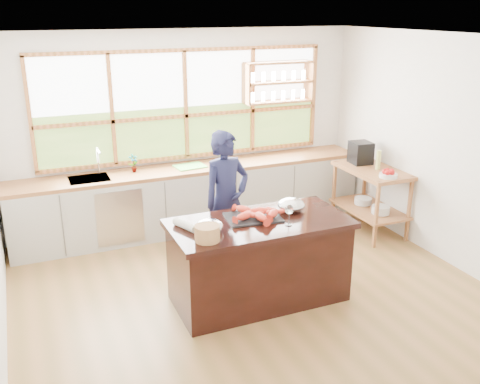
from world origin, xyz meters
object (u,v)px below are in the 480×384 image
espresso_machine (361,153)px  wicker_basket (207,233)px  island (259,261)px  cook (226,201)px

espresso_machine → wicker_basket: (-2.84, -1.64, -0.08)m
island → wicker_basket: (-0.65, -0.25, 0.52)m
island → espresso_machine: size_ratio=6.09×
cook → espresso_machine: 2.29m
espresso_machine → wicker_basket: bearing=-144.6°
espresso_machine → wicker_basket: 3.28m
wicker_basket → island: bearing=20.7°
cook → wicker_basket: size_ratio=7.02×
cook → espresso_machine: cook is taller
cook → island: bearing=-102.3°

